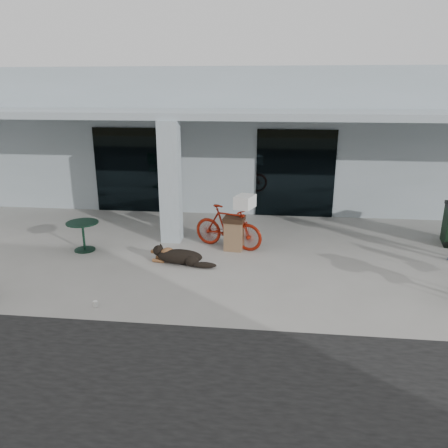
# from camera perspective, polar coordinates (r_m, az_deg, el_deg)

# --- Properties ---
(ground) EXTENTS (80.00, 80.00, 0.00)m
(ground) POSITION_cam_1_polar(r_m,az_deg,el_deg) (9.40, -0.91, -7.11)
(ground) COLOR #A4A29B
(ground) RESTS_ON ground
(building) EXTENTS (22.00, 7.00, 4.50)m
(building) POSITION_cam_1_polar(r_m,az_deg,el_deg) (17.09, 2.78, 11.88)
(building) COLOR #A5B1BB
(building) RESTS_ON ground
(storefront_glass_left) EXTENTS (2.80, 0.06, 2.70)m
(storefront_glass_left) POSITION_cam_1_polar(r_m,az_deg,el_deg) (14.36, -11.19, 6.87)
(storefront_glass_left) COLOR black
(storefront_glass_left) RESTS_ON ground
(storefront_glass_right) EXTENTS (2.40, 0.06, 2.70)m
(storefront_glass_right) POSITION_cam_1_polar(r_m,az_deg,el_deg) (13.71, 9.30, 6.48)
(storefront_glass_right) COLOR black
(storefront_glass_right) RESTS_ON ground
(column) EXTENTS (0.50, 0.50, 3.12)m
(column) POSITION_cam_1_polar(r_m,az_deg,el_deg) (11.33, -7.02, 5.37)
(column) COLOR #A5B1BB
(column) RESTS_ON ground
(overhang) EXTENTS (22.00, 2.80, 0.18)m
(overhang) POSITION_cam_1_polar(r_m,az_deg,el_deg) (12.15, 1.25, 14.16)
(overhang) COLOR #A5B1BB
(overhang) RESTS_ON column
(bicycle) EXTENTS (1.90, 1.10, 1.10)m
(bicycle) POSITION_cam_1_polar(r_m,az_deg,el_deg) (10.96, 0.53, -0.39)
(bicycle) COLOR maroon
(bicycle) RESTS_ON ground
(laundry_basket) EXTENTS (0.54, 0.63, 0.31)m
(laundry_basket) POSITION_cam_1_polar(r_m,az_deg,el_deg) (10.58, 2.75, 2.93)
(laundry_basket) COLOR white
(laundry_basket) RESTS_ON bicycle
(dog) EXTENTS (1.26, 0.62, 0.40)m
(dog) POSITION_cam_1_polar(r_m,az_deg,el_deg) (10.11, -5.77, -4.15)
(dog) COLOR black
(dog) RESTS_ON ground
(cup_near_dog) EXTENTS (0.10, 0.10, 0.11)m
(cup_near_dog) POSITION_cam_1_polar(r_m,az_deg,el_deg) (8.59, -16.45, -9.97)
(cup_near_dog) COLOR white
(cup_near_dog) RESTS_ON ground
(cafe_table_near) EXTENTS (0.95, 0.95, 0.74)m
(cafe_table_near) POSITION_cam_1_polar(r_m,az_deg,el_deg) (11.38, -17.87, -1.54)
(cafe_table_near) COLOR #113021
(cafe_table_near) RESTS_ON ground
(trash_receptacle) EXTENTS (0.55, 0.55, 0.85)m
(trash_receptacle) POSITION_cam_1_polar(r_m,az_deg,el_deg) (10.89, 1.33, -1.21)
(trash_receptacle) COLOR brown
(trash_receptacle) RESTS_ON ground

